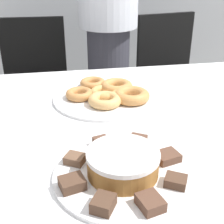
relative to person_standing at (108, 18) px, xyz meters
The scene contains 21 objects.
table 0.94m from the person_standing, 96.60° to the right, with size 1.94×1.09×0.72m.
person_standing is the anchor object (origin of this frame).
office_chair_left 0.66m from the person_standing, behind, with size 0.45×0.45×0.88m.
office_chair_right 0.65m from the person_standing, ahead, with size 0.51×0.51×0.88m.
plate_cake 1.21m from the person_standing, 97.76° to the right, with size 0.34×0.34×0.01m.
plate_donuts 0.75m from the person_standing, 100.39° to the right, with size 0.39×0.39×0.01m.
frosted_cake 1.20m from the person_standing, 97.76° to the right, with size 0.18×0.18×0.06m.
lamington_0 1.09m from the person_standing, 100.38° to the right, with size 0.05×0.05×0.03m.
lamington_1 1.16m from the person_standing, 103.65° to the right, with size 0.06×0.06×0.02m.
lamington_2 1.26m from the person_standing, 103.18° to the right, with size 0.07×0.06×0.02m.
lamington_3 1.32m from the person_standing, 99.88° to the right, with size 0.06×0.07×0.03m.
lamington_4 1.32m from the person_standing, 95.61° to the right, with size 0.06×0.07×0.02m.
lamington_5 1.26m from the person_standing, 92.32° to the right, with size 0.06×0.06×0.02m.
lamington_6 1.16m from the person_standing, 91.88° to the right, with size 0.07×0.06×0.02m.
lamington_7 1.09m from the person_standing, 95.17° to the right, with size 0.07×0.07×0.03m.
donut_0 0.74m from the person_standing, 100.39° to the right, with size 0.12×0.12×0.03m.
donut_1 0.76m from the person_standing, 107.66° to the right, with size 0.10×0.10×0.03m.
donut_2 0.82m from the person_standing, 100.28° to the right, with size 0.12×0.12×0.03m.
donut_3 0.79m from the person_standing, 93.12° to the right, with size 0.13×0.13×0.04m.
donut_4 0.69m from the person_standing, 96.67° to the right, with size 0.13×0.13×0.04m.
donut_5 0.65m from the person_standing, 105.05° to the right, with size 0.10×0.10×0.03m.
Camera 1 is at (-0.19, -0.88, 1.20)m, focal length 50.00 mm.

